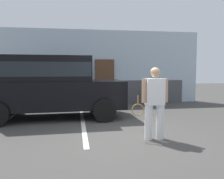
{
  "coord_description": "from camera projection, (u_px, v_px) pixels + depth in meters",
  "views": [
    {
      "loc": [
        -1.12,
        -5.27,
        1.61
      ],
      "look_at": [
        -0.1,
        1.2,
        1.05
      ],
      "focal_mm": 36.89,
      "sensor_mm": 36.0,
      "label": 1
    }
  ],
  "objects": [
    {
      "name": "ground_plane",
      "position": [
        124.0,
        137.0,
        5.49
      ],
      "size": [
        40.0,
        40.0,
        0.0
      ],
      "primitive_type": "plane",
      "color": "#423F3D"
    },
    {
      "name": "tennis_player_man",
      "position": [
        154.0,
        102.0,
        5.3
      ],
      "size": [
        0.88,
        0.27,
        1.67
      ],
      "rotation": [
        0.0,
        0.0,
        3.12
      ],
      "color": "white",
      "rests_on": "ground_plane"
    },
    {
      "name": "parking_stripe_1",
      "position": [
        83.0,
        124.0,
        6.83
      ],
      "size": [
        0.12,
        4.4,
        0.01
      ],
      "primitive_type": "cube",
      "color": "silver",
      "rests_on": "ground_plane"
    },
    {
      "name": "house_frontage",
      "position": [
        99.0,
        69.0,
        10.99
      ],
      "size": [
        9.81,
        0.4,
        3.47
      ],
      "color": "silver",
      "rests_on": "ground_plane"
    },
    {
      "name": "potted_plant_by_porch",
      "position": [
        155.0,
        95.0,
        10.7
      ],
      "size": [
        0.59,
        0.59,
        0.78
      ],
      "color": "gray",
      "rests_on": "ground_plane"
    },
    {
      "name": "parked_suv",
      "position": [
        50.0,
        84.0,
        7.64
      ],
      "size": [
        4.68,
        2.32,
        2.05
      ],
      "rotation": [
        0.0,
        0.0,
        0.04
      ],
      "color": "black",
      "rests_on": "ground_plane"
    }
  ]
}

